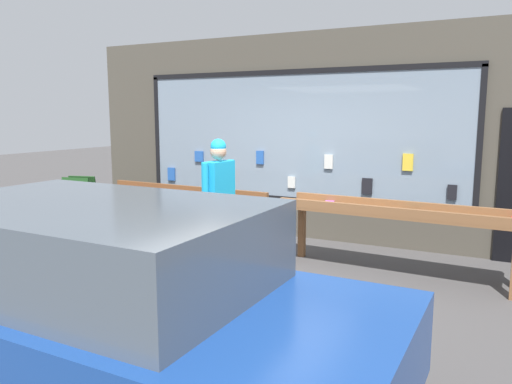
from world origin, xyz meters
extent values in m
plane|color=#474444|center=(0.00, 0.00, 0.00)|extent=(40.00, 40.00, 0.00)
cube|color=#4C473D|center=(0.00, 2.40, 1.65)|extent=(8.33, 0.20, 3.30)
cube|color=gray|center=(-0.23, 2.27, 1.65)|extent=(5.48, 0.03, 2.05)
cube|color=black|center=(-0.23, 2.27, 2.68)|extent=(5.56, 0.06, 0.08)
cube|color=black|center=(-0.23, 2.27, 0.63)|extent=(5.56, 0.06, 0.08)
cube|color=black|center=(-2.97, 2.27, 1.65)|extent=(0.08, 0.06, 2.05)
cube|color=black|center=(2.51, 2.27, 1.65)|extent=(0.08, 0.06, 2.05)
cube|color=#2659B2|center=(-2.66, 2.23, 0.92)|extent=(0.15, 0.03, 0.24)
cube|color=#2659B2|center=(-2.04, 2.23, 1.27)|extent=(0.17, 0.03, 0.19)
cube|color=orange|center=(-1.42, 2.23, 0.96)|extent=(0.16, 0.03, 0.26)
cube|color=#2659B2|center=(-0.83, 2.23, 1.30)|extent=(0.13, 0.03, 0.22)
cube|color=silver|center=(-0.25, 2.23, 0.92)|extent=(0.13, 0.03, 0.19)
cube|color=silver|center=(0.37, 2.23, 1.28)|extent=(0.13, 0.03, 0.22)
cube|color=black|center=(0.99, 2.23, 0.93)|extent=(0.16, 0.03, 0.24)
cube|color=yellow|center=(1.57, 2.23, 1.32)|extent=(0.15, 0.03, 0.25)
cube|color=black|center=(2.20, 2.23, 0.93)|extent=(0.13, 0.03, 0.21)
cube|color=brown|center=(-3.04, 0.80, 0.37)|extent=(0.09, 0.09, 0.75)
cube|color=brown|center=(-0.32, 0.70, 0.37)|extent=(0.09, 0.09, 0.75)
cube|color=brown|center=(-3.03, 1.28, 0.37)|extent=(0.09, 0.09, 0.75)
cube|color=brown|center=(-0.31, 1.18, 0.37)|extent=(0.09, 0.09, 0.75)
cube|color=brown|center=(-1.68, 0.99, 0.77)|extent=(2.94, 0.75, 0.04)
cube|color=brown|center=(-1.69, 0.70, 0.83)|extent=(2.92, 0.17, 0.12)
cube|color=brown|center=(-1.66, 1.28, 0.83)|extent=(2.92, 0.17, 0.12)
cube|color=yellow|center=(-3.01, 1.10, 0.80)|extent=(0.13, 0.23, 0.03)
cube|color=#994CA5|center=(-2.52, 0.99, 0.80)|extent=(0.19, 0.21, 0.03)
cube|color=black|center=(-2.12, 0.95, 0.80)|extent=(0.15, 0.23, 0.02)
cube|color=black|center=(-1.68, 0.82, 0.80)|extent=(0.20, 0.25, 0.03)
cube|color=black|center=(-1.27, 1.10, 0.80)|extent=(0.16, 0.21, 0.02)
cube|color=black|center=(-0.84, 0.83, 0.80)|extent=(0.17, 0.21, 0.02)
cube|color=#338C4C|center=(-0.39, 0.79, 0.80)|extent=(0.19, 0.23, 0.02)
cube|color=brown|center=(0.31, 0.83, 0.39)|extent=(0.09, 0.09, 0.77)
cube|color=brown|center=(0.32, 1.26, 0.39)|extent=(0.09, 0.09, 0.77)
cube|color=brown|center=(1.68, 0.99, 0.79)|extent=(2.94, 0.70, 0.04)
cube|color=brown|center=(1.67, 0.73, 0.85)|extent=(2.92, 0.17, 0.12)
cube|color=brown|center=(1.68, 1.26, 0.85)|extent=(2.92, 0.17, 0.12)
cube|color=orange|center=(0.34, 1.03, 0.82)|extent=(0.21, 0.25, 0.02)
cube|color=#994CA5|center=(0.75, 1.17, 0.83)|extent=(0.16, 0.21, 0.03)
cube|color=orange|center=(1.12, 1.03, 0.83)|extent=(0.18, 0.25, 0.02)
cube|color=yellow|center=(1.49, 0.87, 0.83)|extent=(0.18, 0.24, 0.03)
cube|color=#5999A5|center=(1.84, 1.05, 0.83)|extent=(0.16, 0.21, 0.03)
cube|color=black|center=(2.27, 0.86, 0.82)|extent=(0.16, 0.23, 0.02)
cube|color=silver|center=(2.59, 0.93, 0.83)|extent=(0.17, 0.21, 0.03)
cylinder|color=#2D334C|center=(-0.59, 0.40, 0.41)|extent=(0.14, 0.14, 0.81)
cylinder|color=#2D334C|center=(-0.57, 0.56, 0.41)|extent=(0.14, 0.14, 0.81)
cube|color=#19A5E0|center=(-0.58, 0.48, 1.10)|extent=(0.27, 0.48, 0.58)
cylinder|color=#19A5E0|center=(-0.61, 0.20, 1.12)|extent=(0.09, 0.09, 0.55)
cylinder|color=#19A5E0|center=(-0.55, 0.77, 1.12)|extent=(0.09, 0.09, 0.55)
sphere|color=tan|center=(-0.58, 0.48, 1.52)|extent=(0.22, 0.22, 0.22)
sphere|color=#19A5E0|center=(-0.58, 0.48, 1.59)|extent=(0.21, 0.21, 0.21)
ellipsoid|color=black|center=(-1.00, 0.28, 0.26)|extent=(0.20, 0.33, 0.20)
ellipsoid|color=black|center=(-1.00, 0.28, 0.27)|extent=(0.21, 0.20, 0.21)
sphere|color=black|center=(-1.00, 0.48, 0.30)|extent=(0.18, 0.18, 0.18)
cylinder|color=black|center=(-1.00, 0.08, 0.29)|extent=(0.03, 0.09, 0.12)
cylinder|color=black|center=(-0.95, 0.37, 0.08)|extent=(0.04, 0.04, 0.16)
cylinder|color=black|center=(-1.05, 0.37, 0.08)|extent=(0.04, 0.04, 0.16)
cylinder|color=black|center=(-0.95, 0.18, 0.08)|extent=(0.04, 0.04, 0.16)
cylinder|color=black|center=(-1.05, 0.18, 0.08)|extent=(0.04, 0.04, 0.16)
cube|color=#193F19|center=(-3.80, 0.94, 0.47)|extent=(0.55, 0.32, 0.92)
cube|color=brown|center=(-3.80, 0.94, 0.47)|extent=(0.55, 0.18, 0.07)
cube|color=#193F19|center=(-3.89, 1.31, 0.47)|extent=(0.55, 0.32, 0.92)
cube|color=brown|center=(-3.89, 1.31, 0.47)|extent=(0.55, 0.18, 0.07)
cube|color=navy|center=(0.33, -2.73, 0.57)|extent=(4.34, 1.84, 0.55)
cube|color=#4C5660|center=(0.33, -2.73, 1.13)|extent=(2.44, 1.60, 0.56)
cylinder|color=black|center=(1.77, -1.86, 0.30)|extent=(0.60, 0.19, 0.60)
cylinder|color=black|center=(-1.08, -1.83, 0.30)|extent=(0.60, 0.19, 0.60)
camera|label=1|loc=(2.87, -5.21, 2.01)|focal=35.00mm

